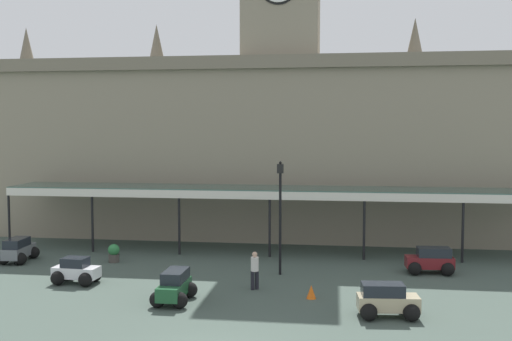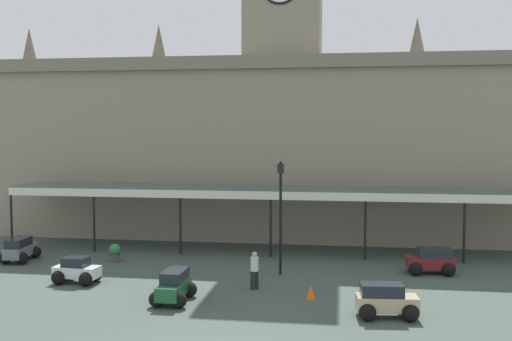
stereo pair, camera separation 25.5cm
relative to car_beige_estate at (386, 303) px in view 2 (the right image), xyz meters
The scene contains 11 objects.
station_building 18.48m from the car_beige_estate, 108.20° to the left, with size 37.58×7.05×19.49m.
entrance_canopy 12.57m from the car_beige_estate, 116.66° to the left, with size 30.68×3.26×3.69m.
car_beige_estate is the anchor object (origin of this frame).
car_grey_estate 19.71m from the car_beige_estate, 160.05° to the left, with size 1.65×2.31×1.27m.
car_green_estate 8.41m from the car_beige_estate, behind, with size 1.56×2.26×1.27m.
car_white_sedan 13.89m from the car_beige_estate, 167.64° to the left, with size 2.10×1.61×1.19m.
car_maroon_estate 7.56m from the car_beige_estate, 69.33° to the left, with size 2.29×1.62×1.27m.
pedestrian_beside_cars 6.21m from the car_beige_estate, 150.40° to the left, with size 0.34×0.34×1.67m.
victorian_lamppost 7.91m from the car_beige_estate, 127.89° to the left, with size 0.30×0.30×5.47m.
traffic_cone 3.54m from the car_beige_estate, 145.03° to the left, with size 0.40×0.40×0.56m, color orange.
planter_near_kerb 15.34m from the car_beige_estate, 151.57° to the left, with size 0.60×0.60×0.96m.
Camera 2 is at (3.78, -16.56, 6.98)m, focal length 41.03 mm.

